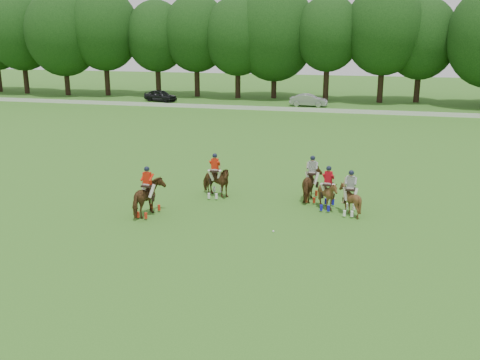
% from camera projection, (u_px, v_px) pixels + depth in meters
% --- Properties ---
extents(ground, '(180.00, 180.00, 0.00)m').
position_uv_depth(ground, '(221.00, 237.00, 22.97)').
color(ground, '#356F1F').
rests_on(ground, ground).
extents(tree_line, '(117.98, 14.32, 14.75)m').
position_uv_depth(tree_line, '(331.00, 34.00, 65.58)').
color(tree_line, black).
rests_on(tree_line, ground).
extents(boundary_rail, '(120.00, 0.10, 0.44)m').
position_uv_depth(boundary_rail, '(317.00, 110.00, 58.41)').
color(boundary_rail, white).
rests_on(boundary_rail, ground).
extents(car_left, '(4.66, 2.93, 1.48)m').
position_uv_depth(car_left, '(160.00, 96.00, 67.21)').
color(car_left, black).
rests_on(car_left, ground).
extents(car_mid, '(4.41, 1.66, 1.44)m').
position_uv_depth(car_mid, '(309.00, 100.00, 62.83)').
color(car_mid, '#A4A3A9').
rests_on(car_mid, ground).
extents(polo_red_a, '(1.31, 2.14, 2.42)m').
position_uv_depth(polo_red_a, '(148.00, 198.00, 25.43)').
color(polo_red_a, '#482913').
rests_on(polo_red_a, ground).
extents(polo_red_b, '(1.73, 1.51, 2.36)m').
position_uv_depth(polo_red_b, '(215.00, 181.00, 28.36)').
color(polo_red_b, '#482913').
rests_on(polo_red_b, ground).
extents(polo_red_c, '(1.35, 1.48, 2.21)m').
position_uv_depth(polo_red_c, '(328.00, 194.00, 26.38)').
color(polo_red_c, '#482913').
rests_on(polo_red_c, ground).
extents(polo_stripe_a, '(1.25, 2.03, 2.40)m').
position_uv_depth(polo_stripe_a, '(312.00, 184.00, 27.72)').
color(polo_stripe_a, '#482913').
rests_on(polo_stripe_a, ground).
extents(polo_stripe_b, '(1.24, 1.38, 2.20)m').
position_uv_depth(polo_stripe_b, '(350.00, 199.00, 25.62)').
color(polo_stripe_b, '#482913').
rests_on(polo_stripe_b, ground).
extents(polo_ball, '(0.09, 0.09, 0.09)m').
position_uv_depth(polo_ball, '(273.00, 231.00, 23.50)').
color(polo_ball, white).
rests_on(polo_ball, ground).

